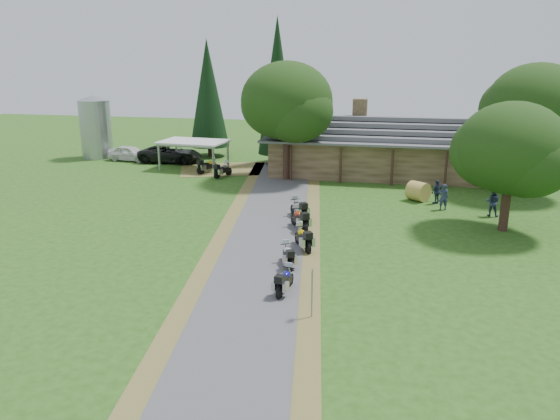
% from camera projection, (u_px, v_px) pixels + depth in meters
% --- Properties ---
extents(ground, '(120.00, 120.00, 0.00)m').
position_uv_depth(ground, '(255.00, 274.00, 25.46)').
color(ground, '#274C15').
rests_on(ground, ground).
extents(driveway, '(51.95, 51.95, 0.00)m').
position_uv_depth(driveway, '(264.00, 245.00, 29.32)').
color(driveway, '#4B4B4D').
rests_on(driveway, ground).
extents(lodge, '(21.40, 9.40, 4.90)m').
position_uv_depth(lodge, '(393.00, 145.00, 46.18)').
color(lodge, brown).
rests_on(lodge, ground).
extents(silo, '(3.28, 3.28, 6.05)m').
position_uv_depth(silo, '(96.00, 127.00, 53.29)').
color(silo, gray).
rests_on(silo, ground).
extents(carport, '(6.07, 4.34, 2.49)m').
position_uv_depth(carport, '(194.00, 155.00, 48.59)').
color(carport, silver).
rests_on(carport, ground).
extents(car_white_sedan, '(3.01, 5.80, 1.85)m').
position_uv_depth(car_white_sedan, '(130.00, 151.00, 52.18)').
color(car_white_sedan, silver).
rests_on(car_white_sedan, ground).
extents(car_dark_suv, '(2.89, 6.50, 2.46)m').
position_uv_depth(car_dark_suv, '(170.00, 149.00, 51.33)').
color(car_dark_suv, black).
rests_on(car_dark_suv, ground).
extents(motorcycle_row_a, '(0.80, 1.78, 1.17)m').
position_uv_depth(motorcycle_row_a, '(285.00, 280.00, 23.35)').
color(motorcycle_row_a, navy).
rests_on(motorcycle_row_a, ground).
extents(motorcycle_row_b, '(1.15, 1.78, 1.16)m').
position_uv_depth(motorcycle_row_b, '(288.00, 254.00, 26.29)').
color(motorcycle_row_b, '#A6A9AD').
rests_on(motorcycle_row_b, ground).
extents(motorcycle_row_c, '(1.49, 1.96, 1.30)m').
position_uv_depth(motorcycle_row_c, '(303.00, 237.00, 28.59)').
color(motorcycle_row_c, '#C9A900').
rests_on(motorcycle_row_c, ground).
extents(motorcycle_row_d, '(1.63, 2.05, 1.38)m').
position_uv_depth(motorcycle_row_d, '(299.00, 218.00, 31.76)').
color(motorcycle_row_d, '#B62E10').
rests_on(motorcycle_row_d, ground).
extents(motorcycle_row_e, '(1.61, 1.96, 1.33)m').
position_uv_depth(motorcycle_row_e, '(298.00, 208.00, 33.94)').
color(motorcycle_row_e, black).
rests_on(motorcycle_row_e, ground).
extents(motorcycle_carport_a, '(1.74, 2.02, 1.39)m').
position_uv_depth(motorcycle_carport_a, '(208.00, 165.00, 46.87)').
color(motorcycle_carport_a, yellow).
rests_on(motorcycle_carport_a, ground).
extents(motorcycle_carport_b, '(1.31, 2.05, 1.33)m').
position_uv_depth(motorcycle_carport_b, '(223.00, 169.00, 45.32)').
color(motorcycle_carport_b, slate).
rests_on(motorcycle_carport_b, ground).
extents(person_a, '(0.65, 0.52, 2.05)m').
position_uv_depth(person_a, '(444.00, 195.00, 35.69)').
color(person_a, navy).
rests_on(person_a, ground).
extents(person_b, '(0.70, 0.57, 2.14)m').
position_uv_depth(person_b, '(493.00, 200.00, 34.30)').
color(person_b, navy).
rests_on(person_b, ground).
extents(person_c, '(0.67, 0.68, 1.95)m').
position_uv_depth(person_c, '(437.00, 190.00, 37.16)').
color(person_c, navy).
rests_on(person_c, ground).
extents(hay_bale, '(1.81, 1.83, 1.35)m').
position_uv_depth(hay_bale, '(418.00, 191.00, 38.00)').
color(hay_bale, olive).
rests_on(hay_bale, ground).
extents(sign_post, '(0.36, 0.06, 2.00)m').
position_uv_depth(sign_post, '(312.00, 294.00, 21.00)').
color(sign_post, gray).
rests_on(sign_post, ground).
extents(oak_lodge_left, '(7.26, 7.26, 10.23)m').
position_uv_depth(oak_lodge_left, '(287.00, 116.00, 43.26)').
color(oak_lodge_left, '#16340F').
rests_on(oak_lodge_left, ground).
extents(oak_lodge_right, '(6.99, 6.99, 10.31)m').
position_uv_depth(oak_lodge_right, '(534.00, 123.00, 38.93)').
color(oak_lodge_right, '#16340F').
rests_on(oak_lodge_right, ground).
extents(oak_driveway, '(6.12, 6.12, 7.79)m').
position_uv_depth(oak_driveway, '(510.00, 165.00, 30.70)').
color(oak_driveway, '#16340F').
rests_on(oak_driveway, ground).
extents(cedar_near, '(3.62, 3.62, 13.21)m').
position_uv_depth(cedar_near, '(277.00, 92.00, 49.47)').
color(cedar_near, black).
rests_on(cedar_near, ground).
extents(cedar_far, '(3.87, 3.87, 11.36)m').
position_uv_depth(cedar_far, '(208.00, 99.00, 53.33)').
color(cedar_far, black).
rests_on(cedar_far, ground).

